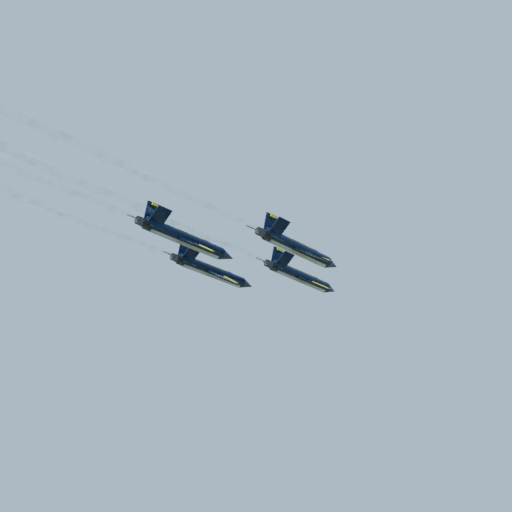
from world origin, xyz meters
The scene contains 5 objects.
jet_lead centered at (1.29, 16.44, 92.57)m, with size 12.23×17.77×6.42m.
jet_left centered at (-8.59, 5.91, 92.57)m, with size 12.23×17.77×6.42m.
jet_right centered at (8.58, 3.03, 92.57)m, with size 12.23×17.77×6.42m.
jet_slot centered at (-1.84, -9.05, 92.57)m, with size 12.23×17.77×6.42m.
smoke_trail_lead centered at (-6.03, -31.29, 92.60)m, with size 11.81×65.59×2.30m.
Camera 1 is at (56.26, -79.77, 62.83)m, focal length 50.00 mm.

